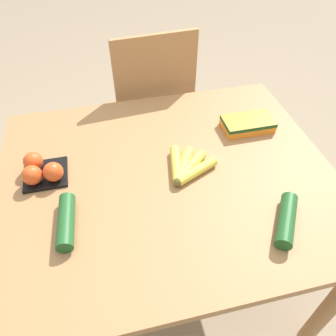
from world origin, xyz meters
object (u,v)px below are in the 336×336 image
Objects in this scene: carrot_bag at (248,123)px; cucumber_far at (66,221)px; banana_bunch at (186,167)px; cucumber_near at (287,220)px; chair at (151,115)px; tomato_pack at (41,170)px.

carrot_bag is 0.78m from cucumber_far.
cucumber_far is (-0.72, -0.32, -0.00)m from carrot_bag.
banana_bunch is 0.37m from cucumber_near.
chair is 1.02m from cucumber_near.
chair is 0.81m from tomato_pack.
cucumber_near is (0.23, -0.96, 0.25)m from chair.
banana_bunch is 0.44m from cucumber_far.
cucumber_near reaches higher than carrot_bag.
cucumber_near is at bearing 99.08° from chair.
banana_bunch is 0.91× the size of carrot_bag.
chair is 6.81× the size of tomato_pack.
cucumber_near is at bearing -99.15° from carrot_bag.
cucumber_near is at bearing -51.63° from banana_bunch.
carrot_bag is (0.31, -0.49, 0.25)m from chair.
carrot_bag is at bearing 117.54° from chair.
cucumber_near is (0.72, -0.37, -0.01)m from tomato_pack.
cucumber_far is at bearing -155.78° from carrot_bag.
cucumber_far is (-0.64, 0.15, 0.00)m from cucumber_near.
carrot_bag is 1.05× the size of cucumber_far.
cucumber_far reaches higher than banana_bunch.
carrot_bag is (0.79, 0.10, -0.01)m from tomato_pack.
banana_bunch is at bearing 19.23° from cucumber_far.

